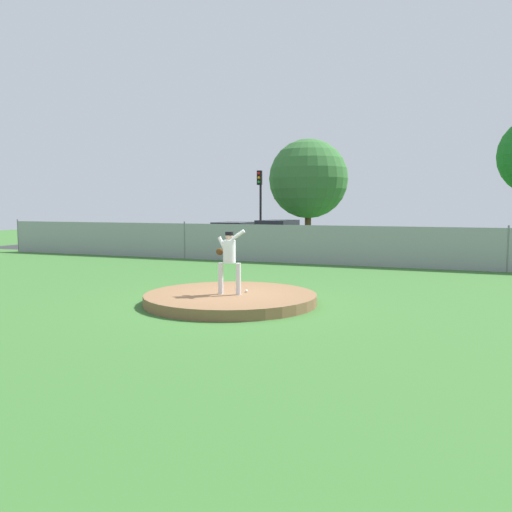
{
  "coord_description": "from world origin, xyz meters",
  "views": [
    {
      "loc": [
        5.75,
        -12.4,
        2.53
      ],
      "look_at": [
        -0.23,
        2.32,
        1.04
      ],
      "focal_mm": 37.33,
      "sensor_mm": 36.0,
      "label": 1
    }
  ],
  "objects_px": {
    "parked_car_charcoal": "(234,238)",
    "traffic_light_near": "(260,195)",
    "baseball": "(246,291)",
    "parked_car_slate": "(277,238)",
    "pitcher_youth": "(229,256)",
    "traffic_cone_orange": "(156,247)"
  },
  "relations": [
    {
      "from": "parked_car_charcoal",
      "to": "traffic_light_near",
      "type": "distance_m",
      "value": 5.54
    },
    {
      "from": "baseball",
      "to": "traffic_light_near",
      "type": "distance_m",
      "value": 20.28
    },
    {
      "from": "parked_car_charcoal",
      "to": "parked_car_slate",
      "type": "relative_size",
      "value": 1.04
    },
    {
      "from": "baseball",
      "to": "parked_car_charcoal",
      "type": "relative_size",
      "value": 0.02
    },
    {
      "from": "parked_car_charcoal",
      "to": "parked_car_slate",
      "type": "distance_m",
      "value": 2.58
    },
    {
      "from": "pitcher_youth",
      "to": "baseball",
      "type": "xyz_separation_m",
      "value": [
        0.28,
        0.47,
        -0.96
      ]
    },
    {
      "from": "pitcher_youth",
      "to": "parked_car_charcoal",
      "type": "distance_m",
      "value": 15.65
    },
    {
      "from": "pitcher_youth",
      "to": "baseball",
      "type": "relative_size",
      "value": 22.66
    },
    {
      "from": "pitcher_youth",
      "to": "traffic_cone_orange",
      "type": "distance_m",
      "value": 16.87
    },
    {
      "from": "pitcher_youth",
      "to": "traffic_light_near",
      "type": "height_order",
      "value": "traffic_light_near"
    },
    {
      "from": "baseball",
      "to": "traffic_cone_orange",
      "type": "xyz_separation_m",
      "value": [
        -10.89,
        12.61,
        -0.04
      ]
    },
    {
      "from": "traffic_light_near",
      "to": "parked_car_charcoal",
      "type": "bearing_deg",
      "value": -84.95
    },
    {
      "from": "baseball",
      "to": "parked_car_charcoal",
      "type": "bearing_deg",
      "value": 115.63
    },
    {
      "from": "parked_car_charcoal",
      "to": "traffic_cone_orange",
      "type": "relative_size",
      "value": 7.86
    },
    {
      "from": "parked_car_charcoal",
      "to": "traffic_cone_orange",
      "type": "distance_m",
      "value": 4.45
    },
    {
      "from": "pitcher_youth",
      "to": "parked_car_slate",
      "type": "distance_m",
      "value": 14.66
    },
    {
      "from": "baseball",
      "to": "traffic_cone_orange",
      "type": "bearing_deg",
      "value": 130.79
    },
    {
      "from": "parked_car_slate",
      "to": "traffic_cone_orange",
      "type": "xyz_separation_m",
      "value": [
        -6.83,
        -1.07,
        -0.58
      ]
    },
    {
      "from": "pitcher_youth",
      "to": "traffic_light_near",
      "type": "bearing_deg",
      "value": 109.44
    },
    {
      "from": "pitcher_youth",
      "to": "baseball",
      "type": "height_order",
      "value": "pitcher_youth"
    },
    {
      "from": "pitcher_youth",
      "to": "traffic_cone_orange",
      "type": "xyz_separation_m",
      "value": [
        -10.6,
        13.08,
        -1.0
      ]
    },
    {
      "from": "baseball",
      "to": "parked_car_charcoal",
      "type": "xyz_separation_m",
      "value": [
        -6.64,
        13.83,
        0.49
      ]
    }
  ]
}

